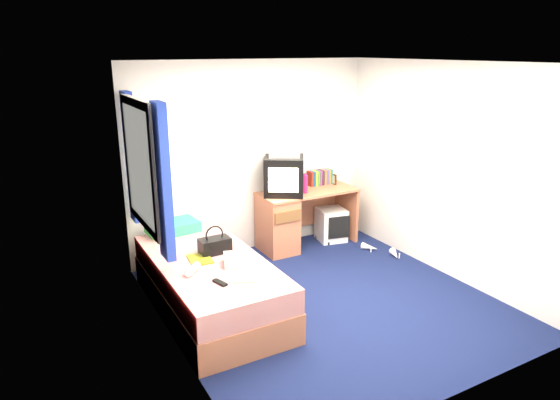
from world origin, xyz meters
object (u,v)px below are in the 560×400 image
storage_cube (331,224)px  aerosol_can (301,184)px  handbag (215,245)px  water_bottle (193,269)px  colour_swatch_fan (246,281)px  magazine (200,259)px  vcr (284,154)px  crt_tv (284,176)px  towel (239,260)px  bed (210,285)px  picture_frame (333,179)px  remote_control (220,283)px  desk (289,219)px  white_heels (382,251)px  pillow (173,227)px  pink_water_bottle (305,184)px

storage_cube → aerosol_can: size_ratio=2.45×
aerosol_can → handbag: aerosol_can is taller
water_bottle → colour_swatch_fan: (0.35, -0.40, -0.03)m
handbag → magazine: 0.23m
vcr → aerosol_can: size_ratio=2.09×
crt_tv → handbag: size_ratio=2.07×
magazine → colour_swatch_fan: bearing=-73.9°
magazine → colour_swatch_fan: magazine is taller
towel → water_bottle: towel is taller
handbag → towel: handbag is taller
handbag → magazine: handbag is taller
bed → picture_frame: picture_frame is taller
water_bottle → bed: bearing=40.3°
crt_tv → vcr: bearing=90.0°
crt_tv → picture_frame: bearing=38.4°
aerosol_can → vcr: bearing=-178.6°
picture_frame → handbag: picture_frame is taller
bed → colour_swatch_fan: bearing=-79.9°
water_bottle → remote_control: size_ratio=1.25×
storage_cube → handbag: bearing=-146.1°
storage_cube → handbag: 2.23m
desk → vcr: bearing=176.7°
colour_swatch_fan → remote_control: bearing=160.1°
magazine → colour_swatch_fan: 0.68m
magazine → white_heels: magazine is taller
storage_cube → pillow: bearing=-167.0°
magazine → handbag: bearing=25.8°
aerosol_can → remote_control: (-1.78, -1.56, -0.29)m
towel → handbag: bearing=104.4°
pink_water_bottle → vcr: bearing=162.1°
bed → desk: size_ratio=1.54×
picture_frame → pink_water_bottle: 0.60m
water_bottle → picture_frame: bearing=27.9°
storage_cube → bed: bearing=-144.1°
aerosol_can → pillow: bearing=-176.3°
remote_control → handbag: bearing=55.9°
white_heels → remote_control: bearing=-162.6°
desk → remote_control: size_ratio=8.12×
storage_cube → white_heels: size_ratio=0.78×
desk → storage_cube: 0.68m
water_bottle → remote_control: 0.35m
pillow → magazine: pillow is taller
bed → water_bottle: size_ratio=10.00×
colour_swatch_fan → water_bottle: bearing=130.8°
aerosol_can → colour_swatch_fan: (-1.56, -1.63, -0.29)m
bed → storage_cube: size_ratio=4.51×
aerosol_can → white_heels: 1.34m
bed → crt_tv: crt_tv is taller
picture_frame → magazine: (-2.32, -1.07, -0.27)m
bed → remote_control: bearing=-101.3°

